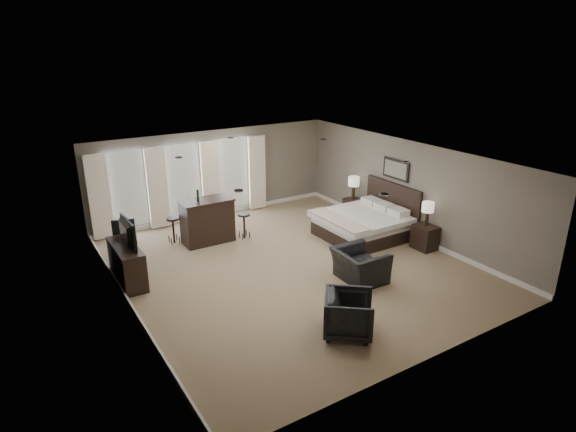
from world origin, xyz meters
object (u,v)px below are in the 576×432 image
lamp_near (427,214)px  lamp_far (353,188)px  bar_stool_right (244,226)px  nightstand_near (425,237)px  bar_counter (207,221)px  nightstand_far (353,207)px  armchair_near (360,260)px  armchair_far (349,312)px  dresser (127,264)px  desk_chair (125,239)px  tv (124,243)px  bed (362,214)px  bar_stool_left (173,230)px

lamp_near → lamp_far: 2.90m
bar_stool_right → nightstand_near: bearing=-40.8°
lamp_far → bar_counter: 4.56m
lamp_near → bar_counter: size_ratio=0.46×
nightstand_far → armchair_near: size_ratio=0.50×
armchair_far → bar_counter: bearing=43.6°
nightstand_far → lamp_far: 0.62m
dresser → bar_stool_right: dresser is taller
lamp_far → desk_chair: 6.68m
bar_stool_right → tv: bearing=-164.9°
bed → armchair_far: (-3.17, -3.42, -0.25)m
nightstand_far → lamp_near: 2.98m
lamp_near → bar_stool_left: lamp_near is taller
nightstand_near → tv: 7.28m
bar_counter → bar_stool_right: 1.00m
armchair_near → bar_counter: (-1.99, 3.80, 0.11)m
bar_stool_left → armchair_far: bearing=-77.7°
bar_counter → armchair_near: bearing=-62.4°
lamp_far → bar_counter: lamp_far is taller
bar_stool_left → bar_stool_right: bearing=-21.6°
bar_stool_left → tv: bearing=-135.3°
lamp_near → desk_chair: lamp_near is taller
armchair_near → armchair_far: (-1.53, -1.53, -0.04)m
lamp_near → bar_counter: (-4.52, 3.36, -0.35)m
lamp_far → bar_stool_left: 5.42m
lamp_far → tv: lamp_far is taller
armchair_near → lamp_near: bearing=-77.7°
bed → lamp_far: (0.89, 1.45, 0.21)m
armchair_far → nightstand_near: bearing=-25.4°
lamp_near → dresser: bearing=162.4°
bed → tv: size_ratio=2.02×
bed → nightstand_far: bed is taller
armchair_near → bar_stool_right: bearing=18.9°
nightstand_far → bar_stool_left: (-5.32, 0.88, 0.08)m
lamp_near → nightstand_far: bearing=90.0°
dresser → armchair_far: size_ratio=1.69×
lamp_near → armchair_far: size_ratio=0.71×
lamp_far → bar_stool_right: (-3.59, 0.19, -0.54)m
bed → lamp_far: 1.71m
nightstand_far → lamp_near: bearing=-90.0°
dresser → bar_stool_right: 3.46m
nightstand_near → armchair_near: size_ratio=0.57×
armchair_far → desk_chair: size_ratio=0.75×
lamp_far → desk_chair: bearing=176.7°
tv → bar_counter: bar_counter is taller
nightstand_far → bar_counter: 4.56m
lamp_near → lamp_far: (0.00, 2.90, -0.05)m
armchair_near → desk_chair: size_ratio=0.93×
lamp_far → bar_stool_right: size_ratio=0.99×
nightstand_far → bar_stool_left: bar_stool_left is taller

